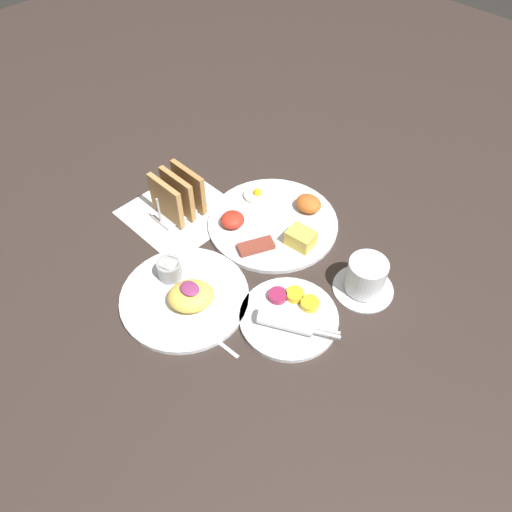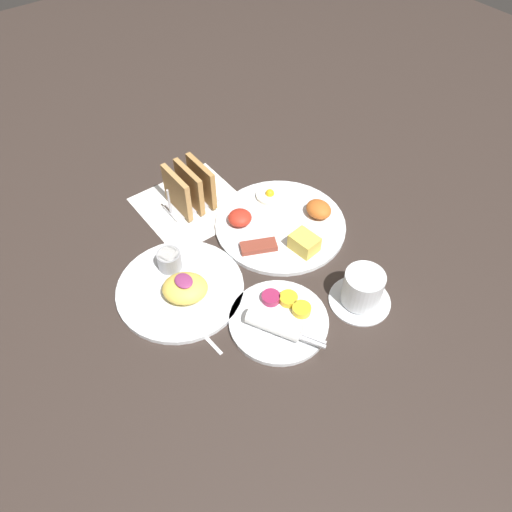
# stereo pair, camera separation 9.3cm
# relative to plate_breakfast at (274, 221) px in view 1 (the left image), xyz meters

# --- Properties ---
(ground_plane) EXTENTS (3.00, 3.00, 0.00)m
(ground_plane) POSITION_rel_plate_breakfast_xyz_m (0.01, -0.15, -0.01)
(ground_plane) COLOR #332823
(napkin_flat) EXTENTS (0.22, 0.22, 0.00)m
(napkin_flat) POSITION_rel_plate_breakfast_xyz_m (-0.18, -0.12, -0.01)
(napkin_flat) COLOR white
(napkin_flat) RESTS_ON ground_plane
(plate_breakfast) EXTENTS (0.29, 0.29, 0.05)m
(plate_breakfast) POSITION_rel_plate_breakfast_xyz_m (0.00, 0.00, 0.00)
(plate_breakfast) COLOR white
(plate_breakfast) RESTS_ON ground_plane
(plate_condiments) EXTENTS (0.20, 0.19, 0.04)m
(plate_condiments) POSITION_rel_plate_breakfast_xyz_m (0.19, -0.16, 0.00)
(plate_condiments) COLOR white
(plate_condiments) RESTS_ON ground_plane
(plate_foreground) EXTENTS (0.25, 0.25, 0.06)m
(plate_foreground) POSITION_rel_plate_breakfast_xyz_m (0.02, -0.27, 0.00)
(plate_foreground) COLOR white
(plate_foreground) RESTS_ON ground_plane
(toast_rack) EXTENTS (0.10, 0.12, 0.10)m
(toast_rack) POSITION_rel_plate_breakfast_xyz_m (-0.18, -0.12, 0.04)
(toast_rack) COLOR #B7B7BC
(toast_rack) RESTS_ON ground_plane
(coffee_cup) EXTENTS (0.12, 0.12, 0.08)m
(coffee_cup) POSITION_rel_plate_breakfast_xyz_m (0.25, -0.01, 0.03)
(coffee_cup) COLOR white
(coffee_cup) RESTS_ON ground_plane
(teaspoon) EXTENTS (0.13, 0.02, 0.01)m
(teaspoon) POSITION_rel_plate_breakfast_xyz_m (0.10, -0.29, -0.01)
(teaspoon) COLOR silver
(teaspoon) RESTS_ON ground_plane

